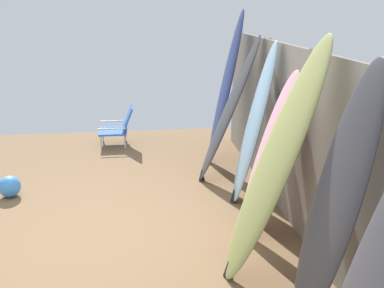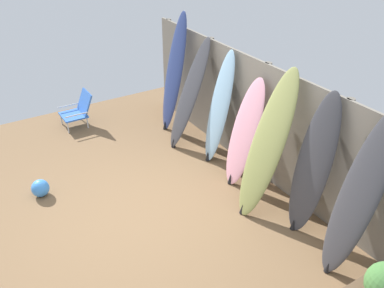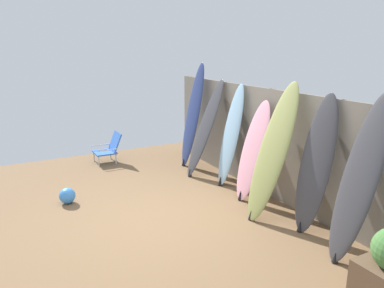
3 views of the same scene
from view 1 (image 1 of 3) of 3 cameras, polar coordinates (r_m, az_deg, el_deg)
The scene contains 10 objects.
ground at distance 4.35m, azimuth -12.53°, elevation -12.46°, with size 7.68×7.68×0.00m, color brown.
fence_back at distance 4.25m, azimuth 14.56°, elevation -0.07°, with size 6.08×0.11×1.80m.
surfboard_navy_0 at distance 5.99m, azimuth 4.44°, elevation 7.22°, with size 0.52×0.53×2.15m.
surfboard_charcoal_1 at distance 5.36m, azimuth 4.88°, elevation 4.37°, with size 0.50×0.80×1.87m.
surfboard_skyblue_2 at distance 4.75m, azimuth 8.18°, elevation 2.30°, with size 0.44×0.48×1.84m.
surfboard_pink_3 at distance 4.11m, azimuth 9.99°, elevation -1.83°, with size 0.53×0.54×1.64m.
surfboard_olive_4 at distance 3.40m, azimuth 10.90°, elevation -2.74°, with size 0.60×0.87×2.00m.
surfboard_charcoal_5 at distance 2.98m, azimuth 18.51°, elevation -7.57°, with size 0.53×0.51×1.89m.
beach_chair at distance 7.03m, azimuth -9.61°, elevation 2.43°, with size 0.50×0.56×0.65m.
beach_ball at distance 5.54m, azimuth -23.16°, elevation -5.23°, with size 0.26×0.26×0.26m, color #3F8CE5.
Camera 1 is at (3.75, 0.46, 2.17)m, focal length 40.00 mm.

